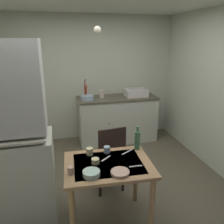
% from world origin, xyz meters
% --- Properties ---
extents(ground_plane, '(5.03, 5.03, 0.00)m').
position_xyz_m(ground_plane, '(0.00, 0.00, 0.00)').
color(ground_plane, brown).
extents(wall_back, '(3.65, 0.10, 2.55)m').
position_xyz_m(wall_back, '(0.00, 2.07, 1.27)').
color(wall_back, beige).
rests_on(wall_back, ground).
extents(hutch_cabinet, '(1.01, 0.56, 2.08)m').
position_xyz_m(hutch_cabinet, '(-1.25, -0.19, 0.97)').
color(hutch_cabinet, beige).
rests_on(hutch_cabinet, ground).
extents(counter_cabinet, '(1.61, 0.64, 0.94)m').
position_xyz_m(counter_cabinet, '(0.53, 1.70, 0.47)').
color(counter_cabinet, beige).
rests_on(counter_cabinet, ground).
extents(sink_basin, '(0.44, 0.34, 0.15)m').
position_xyz_m(sink_basin, '(0.93, 1.70, 1.02)').
color(sink_basin, silver).
rests_on(sink_basin, counter_cabinet).
extents(hand_pump, '(0.05, 0.27, 0.39)m').
position_xyz_m(hand_pump, '(-0.11, 1.74, 1.11)').
color(hand_pump, maroon).
rests_on(hand_pump, counter_cabinet).
extents(mixing_bowl_counter, '(0.27, 0.27, 0.08)m').
position_xyz_m(mixing_bowl_counter, '(-0.09, 1.65, 0.98)').
color(mixing_bowl_counter, '#9EB2C6').
rests_on(mixing_bowl_counter, counter_cabinet).
extents(stoneware_crock, '(0.10, 0.10, 0.16)m').
position_xyz_m(stoneware_crock, '(0.21, 1.74, 1.02)').
color(stoneware_crock, beige).
rests_on(stoneware_crock, counter_cabinet).
extents(dining_table, '(0.98, 0.76, 0.78)m').
position_xyz_m(dining_table, '(-0.16, -0.52, 0.65)').
color(dining_table, '#AA7F56').
rests_on(dining_table, ground).
extents(chair_far_side, '(0.45, 0.45, 0.98)m').
position_xyz_m(chair_far_side, '(-0.02, 0.06, 0.51)').
color(chair_far_side, black).
rests_on(chair_far_side, ground).
extents(serving_bowl_wide, '(0.17, 0.17, 0.06)m').
position_xyz_m(serving_bowl_wide, '(-0.38, -0.71, 0.80)').
color(serving_bowl_wide, '#ADD1C1').
rests_on(serving_bowl_wide, dining_table).
extents(soup_bowl_small, '(0.19, 0.19, 0.03)m').
position_xyz_m(soup_bowl_small, '(-0.09, -0.74, 0.79)').
color(soup_bowl_small, tan).
rests_on(soup_bowl_small, dining_table).
extents(mug_dark, '(0.06, 0.06, 0.08)m').
position_xyz_m(mug_dark, '(-0.57, -0.63, 0.82)').
color(mug_dark, tan).
rests_on(mug_dark, dining_table).
extents(teacup_mint, '(0.08, 0.08, 0.09)m').
position_xyz_m(teacup_mint, '(-0.33, -0.28, 0.82)').
color(teacup_mint, beige).
rests_on(teacup_mint, dining_table).
extents(mug_tall, '(0.09, 0.09, 0.06)m').
position_xyz_m(mug_tall, '(-0.30, -0.48, 0.80)').
color(mug_tall, beige).
rests_on(mug_tall, dining_table).
extents(teacup_cream, '(0.07, 0.07, 0.08)m').
position_xyz_m(teacup_cream, '(-0.12, -0.27, 0.82)').
color(teacup_cream, '#9EB2C6').
rests_on(teacup_cream, dining_table).
extents(glass_bottle, '(0.07, 0.07, 0.30)m').
position_xyz_m(glass_bottle, '(0.26, -0.27, 0.90)').
color(glass_bottle, '#4C7F56').
rests_on(glass_bottle, dining_table).
extents(table_knife, '(0.17, 0.11, 0.00)m').
position_xyz_m(table_knife, '(0.12, -0.32, 0.78)').
color(table_knife, silver).
rests_on(table_knife, dining_table).
extents(teaspoon_near_bowl, '(0.15, 0.02, 0.00)m').
position_xyz_m(teaspoon_near_bowl, '(0.11, -0.65, 0.78)').
color(teaspoon_near_bowl, beige).
rests_on(teaspoon_near_bowl, dining_table).
extents(teaspoon_by_cup, '(0.13, 0.12, 0.00)m').
position_xyz_m(teaspoon_by_cup, '(-0.16, -0.41, 0.78)').
color(teaspoon_by_cup, beige).
rests_on(teaspoon_by_cup, dining_table).
extents(pendant_bulb, '(0.08, 0.08, 0.08)m').
position_xyz_m(pendant_bulb, '(-0.18, -0.12, 2.16)').
color(pendant_bulb, '#F9EFCC').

